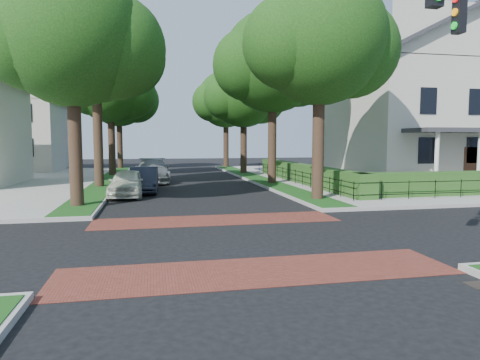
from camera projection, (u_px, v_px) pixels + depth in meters
name	position (u px, v px, depth m)	size (l,w,h in m)	color
ground	(232.00, 240.00, 12.75)	(120.00, 120.00, 0.00)	black
sidewalk_ne	(422.00, 176.00, 35.19)	(30.00, 30.00, 0.15)	gray
crosswalk_far	(216.00, 220.00, 15.87)	(9.00, 2.20, 0.01)	maroon
crosswalk_near	(258.00, 271.00, 9.63)	(9.00, 2.20, 0.01)	maroon
grass_strip_ne	(256.00, 178.00, 32.45)	(1.60, 29.80, 0.02)	#164012
grass_strip_nw	(108.00, 180.00, 30.28)	(1.60, 29.80, 0.02)	#164012
tree_right_near	(320.00, 42.00, 20.24)	(7.75, 6.67, 10.66)	black
tree_right_mid	(273.00, 64.00, 28.02)	(8.25, 7.09, 11.22)	black
tree_right_far	(244.00, 95.00, 36.87)	(7.25, 6.23, 9.74)	black
tree_right_back	(226.00, 100.00, 45.62)	(7.50, 6.45, 10.20)	black
tree_left_near	(75.00, 38.00, 18.05)	(7.50, 6.45, 10.20)	black
tree_left_mid	(98.00, 51.00, 25.77)	(8.00, 6.88, 11.48)	black
tree_left_far	(112.00, 89.00, 34.63)	(7.00, 6.02, 9.86)	black
tree_left_back	(120.00, 97.00, 43.41)	(7.75, 6.66, 10.44)	black
hedge_main_road	(303.00, 173.00, 28.86)	(1.00, 18.00, 1.20)	#1E4919
fence_main_road	(292.00, 176.00, 28.71)	(0.06, 18.00, 0.90)	black
house_victorian	(427.00, 99.00, 31.24)	(13.00, 13.05, 12.48)	beige
house_left_far	(9.00, 119.00, 40.39)	(10.00, 9.00, 10.14)	beige
parked_car_front	(127.00, 183.00, 22.48)	(1.72, 4.27, 1.46)	silver
parked_car_middle	(144.00, 180.00, 24.34)	(1.53, 4.40, 1.45)	#222633
parked_car_rear	(152.00, 171.00, 30.23)	(2.35, 5.79, 1.68)	gray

